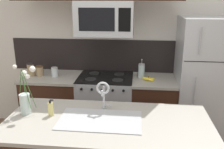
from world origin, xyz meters
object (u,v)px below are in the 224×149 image
at_px(dish_soap_bottle, 51,109).
at_px(flower_vase, 25,99).
at_px(microwave, 105,18).
at_px(sink_faucet, 103,92).
at_px(stove_range, 106,107).
at_px(banana_bunch, 149,79).
at_px(refrigerator, 209,83).
at_px(storage_jar_medium, 40,71).
at_px(storage_jar_short, 55,72).
at_px(storage_jar_tall, 31,69).
at_px(french_press, 141,71).

distance_m(dish_soap_bottle, flower_vase, 0.26).
distance_m(microwave, sink_faucet, 1.19).
distance_m(stove_range, banana_bunch, 0.76).
bearing_deg(refrigerator, storage_jar_medium, -179.26).
height_order(storage_jar_short, flower_vase, flower_vase).
relative_size(refrigerator, flower_vase, 3.64).
xyz_separation_m(storage_jar_medium, flower_vase, (0.33, -1.17, 0.07)).
distance_m(banana_bunch, dish_soap_bottle, 1.49).
bearing_deg(storage_jar_tall, dish_soap_bottle, -59.15).
relative_size(stove_range, flower_vase, 1.93).
height_order(microwave, banana_bunch, microwave).
height_order(stove_range, storage_jar_medium, storage_jar_medium).
bearing_deg(dish_soap_bottle, microwave, 72.69).
distance_m(refrigerator, sink_faucet, 1.68).
distance_m(banana_bunch, sink_faucet, 1.10).
height_order(storage_jar_tall, dish_soap_bottle, storage_jar_tall).
relative_size(storage_jar_short, flower_vase, 0.28).
bearing_deg(sink_faucet, storage_jar_tall, 139.69).
distance_m(stove_range, microwave, 1.27).
relative_size(stove_range, microwave, 1.25).
bearing_deg(microwave, storage_jar_medium, 179.37).
distance_m(microwave, french_press, 0.88).
xyz_separation_m(dish_soap_bottle, flower_vase, (-0.25, 0.02, 0.08)).
bearing_deg(storage_jar_short, flower_vase, -84.88).
relative_size(banana_bunch, flower_vase, 0.39).
distance_m(stove_range, refrigerator, 1.47).
bearing_deg(stove_range, flower_vase, -117.72).
distance_m(storage_jar_tall, storage_jar_short, 0.34).
bearing_deg(dish_soap_bottle, sink_faucet, 19.15).
bearing_deg(storage_jar_medium, dish_soap_bottle, -64.07).
bearing_deg(storage_jar_short, storage_jar_medium, 177.58).
distance_m(refrigerator, storage_jar_medium, 2.36).
relative_size(stove_range, storage_jar_tall, 4.87).
bearing_deg(storage_jar_tall, stove_range, 1.59).
height_order(microwave, sink_faucet, microwave).
distance_m(stove_range, storage_jar_short, 0.89).
height_order(storage_jar_short, banana_bunch, storage_jar_short).
distance_m(storage_jar_short, dish_soap_bottle, 1.23).
bearing_deg(french_press, sink_faucet, -109.33).
relative_size(storage_jar_short, banana_bunch, 0.70).
distance_m(storage_jar_short, french_press, 1.22).
xyz_separation_m(refrigerator, dish_soap_bottle, (-1.78, -1.22, 0.10)).
bearing_deg(dish_soap_bottle, french_press, 55.50).
relative_size(refrigerator, storage_jar_short, 13.21).
distance_m(french_press, dish_soap_bottle, 1.53).
distance_m(storage_jar_short, flower_vase, 1.17).
bearing_deg(flower_vase, sink_faucet, 11.23).
xyz_separation_m(microwave, storage_jar_short, (-0.72, 0.00, -0.75)).
bearing_deg(refrigerator, flower_vase, -149.46).
bearing_deg(dish_soap_bottle, refrigerator, 34.44).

